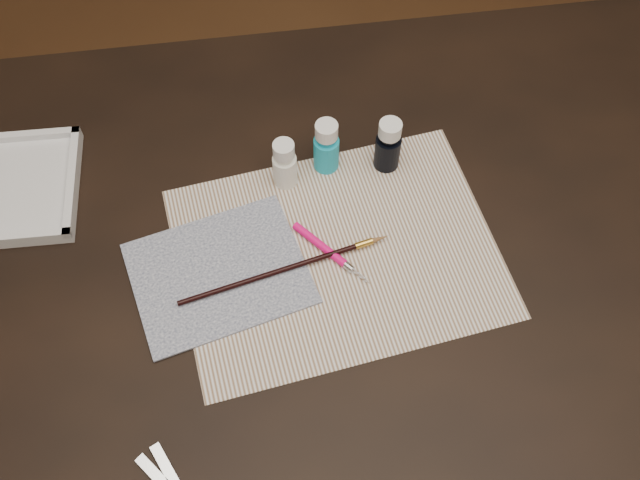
{
  "coord_description": "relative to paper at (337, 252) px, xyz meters",
  "views": [
    {
      "loc": [
        -0.07,
        -0.48,
        1.61
      ],
      "look_at": [
        0.0,
        0.0,
        0.8
      ],
      "focal_mm": 40.0,
      "sensor_mm": 36.0,
      "label": 1
    }
  ],
  "objects": [
    {
      "name": "ground",
      "position": [
        -0.02,
        -0.01,
        -0.76
      ],
      "size": [
        3.5,
        3.5,
        0.02
      ],
      "primitive_type": "cube",
      "color": "#422614",
      "rests_on": "ground"
    },
    {
      "name": "table",
      "position": [
        -0.02,
        -0.01,
        -0.38
      ],
      "size": [
        1.3,
        0.9,
        0.75
      ],
      "primitive_type": "cube",
      "color": "black",
      "rests_on": "ground"
    },
    {
      "name": "paper",
      "position": [
        0.0,
        0.0,
        0.0
      ],
      "size": [
        0.48,
        0.39,
        0.0
      ],
      "primitive_type": "cube",
      "rotation": [
        0.0,
        0.0,
        0.13
      ],
      "color": "white",
      "rests_on": "table"
    },
    {
      "name": "canvas",
      "position": [
        -0.16,
        -0.01,
        0.0
      ],
      "size": [
        0.27,
        0.23,
        0.0
      ],
      "primitive_type": "cube",
      "rotation": [
        0.0,
        0.0,
        0.24
      ],
      "color": "#111B3E",
      "rests_on": "paper"
    },
    {
      "name": "paint_bottle_white",
      "position": [
        -0.06,
        0.13,
        0.04
      ],
      "size": [
        0.05,
        0.05,
        0.09
      ],
      "primitive_type": "cylinder",
      "rotation": [
        0.0,
        0.0,
        0.38
      ],
      "color": "white",
      "rests_on": "table"
    },
    {
      "name": "paint_bottle_cyan",
      "position": [
        0.01,
        0.15,
        0.05
      ],
      "size": [
        0.04,
        0.04,
        0.09
      ],
      "primitive_type": "cylinder",
      "rotation": [
        0.0,
        0.0,
        0.03
      ],
      "color": "#17A8C9",
      "rests_on": "table"
    },
    {
      "name": "paint_bottle_navy",
      "position": [
        0.1,
        0.14,
        0.05
      ],
      "size": [
        0.05,
        0.05,
        0.09
      ],
      "primitive_type": "cylinder",
      "rotation": [
        0.0,
        0.0,
        -0.35
      ],
      "color": "black",
      "rests_on": "table"
    },
    {
      "name": "paintbrush",
      "position": [
        -0.07,
        -0.02,
        0.01
      ],
      "size": [
        0.3,
        0.07,
        0.01
      ],
      "primitive_type": null,
      "rotation": [
        0.0,
        0.0,
        0.22
      ],
      "color": "black",
      "rests_on": "canvas"
    },
    {
      "name": "craft_knife",
      "position": [
        -0.01,
        -0.01,
        0.01
      ],
      "size": [
        0.1,
        0.11,
        0.01
      ],
      "primitive_type": null,
      "rotation": [
        0.0,
        0.0,
        -0.87
      ],
      "color": "#F70B74",
      "rests_on": "paper"
    },
    {
      "name": "palette_tray",
      "position": [
        -0.46,
        0.17,
        0.01
      ],
      "size": [
        0.2,
        0.2,
        0.02
      ],
      "primitive_type": "cube",
      "rotation": [
        0.0,
        0.0,
        -0.03
      ],
      "color": "silver",
      "rests_on": "table"
    }
  ]
}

